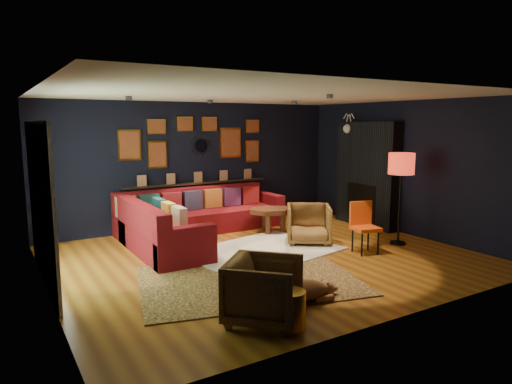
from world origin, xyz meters
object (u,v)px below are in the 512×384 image
gold_stool (290,310)px  orange_chair (363,223)px  pouf (189,251)px  dog (298,287)px  armchair_right (309,222)px  armchair_left (264,287)px  coffee_table (271,213)px  floor_lamp (401,168)px  sectional (187,222)px

gold_stool → orange_chair: orange_chair is taller
pouf → dog: (0.52, -2.13, 0.00)m
dog → orange_chair: bearing=38.9°
armchair_right → orange_chair: size_ratio=0.91×
armchair_left → dog: armchair_left is taller
gold_stool → dog: gold_stool is taller
coffee_table → dog: coffee_table is taller
floor_lamp → orange_chair: bearing=-176.5°
coffee_table → floor_lamp: floor_lamp is taller
coffee_table → armchair_right: armchair_right is taller
gold_stool → floor_lamp: size_ratio=0.25×
coffee_table → pouf: bearing=-154.2°
coffee_table → armchair_right: 1.07m
sectional → floor_lamp: bearing=-36.9°
gold_stool → floor_lamp: (3.66, 1.80, 1.18)m
sectional → pouf: sectional is taller
armchair_right → floor_lamp: size_ratio=0.48×
armchair_right → floor_lamp: floor_lamp is taller
coffee_table → gold_stool: bearing=-120.1°
sectional → gold_stool: size_ratio=8.29×
armchair_right → armchair_left: bearing=-101.7°
coffee_table → armchair_left: armchair_left is taller
armchair_left → orange_chair: orange_chair is taller
floor_lamp → pouf: bearing=166.9°
sectional → gold_stool: 4.18m
armchair_right → orange_chair: 1.03m
pouf → dog: bearing=-76.2°
gold_stool → orange_chair: 3.26m
pouf → floor_lamp: 3.98m
orange_chair → dog: orange_chair is taller
gold_stool → armchair_left: bearing=119.3°
sectional → coffee_table: 1.67m
dog → pouf: bearing=114.4°
sectional → orange_chair: orange_chair is taller
armchair_left → coffee_table: bearing=11.3°
dog → armchair_left: bearing=-148.1°
coffee_table → pouf: (-2.20, -1.06, -0.21)m
coffee_table → pouf: 2.45m
armchair_left → orange_chair: 3.24m
gold_stool → dog: size_ratio=0.36×
gold_stool → pouf: bearing=90.9°
floor_lamp → armchair_right: bearing=147.8°
gold_stool → orange_chair: size_ratio=0.48×
coffee_table → orange_chair: size_ratio=1.25×
gold_stool → orange_chair: bearing=32.5°
gold_stool → dog: bearing=47.8°
coffee_table → sectional: bearing=165.5°
coffee_table → orange_chair: bearing=-73.7°
armchair_right → sectional: bearing=173.7°
orange_chair → sectional: bearing=145.5°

